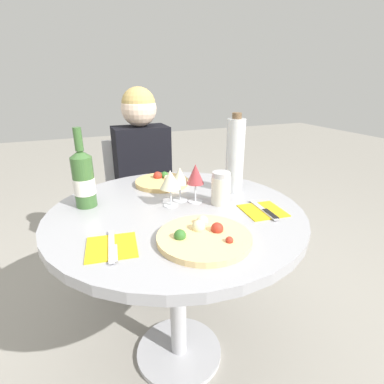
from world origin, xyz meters
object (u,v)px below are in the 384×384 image
Objects in this scene: seated_diner at (147,194)px; wine_bottle at (83,179)px; tall_carafe at (235,155)px; pizza_large at (205,236)px; chair_behind_diner at (143,206)px; dining_table at (177,235)px.

wine_bottle is at bearing 55.13° from seated_diner.
tall_carafe is (0.63, -0.08, 0.05)m from wine_bottle.
seated_diner is at bearing 87.08° from pizza_large.
wine_bottle is at bearing 60.97° from chair_behind_diner.
tall_carafe is at bearing 49.07° from pizza_large.
seated_diner is (0.00, -0.14, 0.14)m from chair_behind_diner.
tall_carafe is at bearing 112.83° from seated_diner.
tall_carafe reaches higher than dining_table.
seated_diner reaches higher than dining_table.
wine_bottle is at bearing 173.16° from tall_carafe.
chair_behind_diner is 1.15m from pizza_large.
dining_table is 0.87m from chair_behind_diner.
pizza_large is (0.00, -0.26, 0.13)m from dining_table.
seated_diner is at bearing 112.83° from tall_carafe.
seated_diner is 0.72m from wine_bottle.
pizza_large is 0.96× the size of wine_bottle.
dining_table is 0.83× the size of seated_diner.
dining_table is 0.71m from seated_diner.
chair_behind_diner is at bearing 60.97° from wine_bottle.
chair_behind_diner is at bearing 86.36° from dining_table.
pizza_large is (-0.05, -1.10, 0.35)m from chair_behind_diner.
tall_carafe is (0.31, 0.10, 0.28)m from dining_table.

